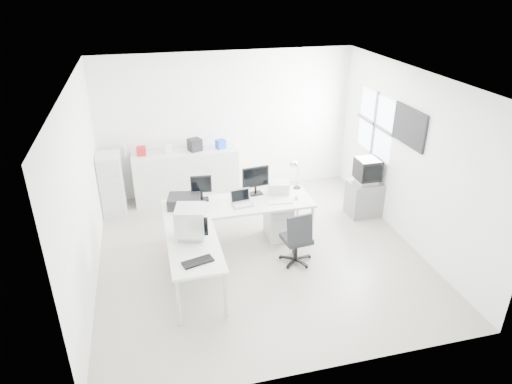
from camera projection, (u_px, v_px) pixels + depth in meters
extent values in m
cube|color=beige|center=(259.00, 253.00, 7.38)|extent=(5.00, 5.00, 0.01)
cube|color=white|center=(260.00, 79.00, 6.16)|extent=(5.00, 5.00, 0.01)
cube|color=white|center=(228.00, 124.00, 8.95)|extent=(5.00, 0.02, 2.80)
cube|color=white|center=(82.00, 191.00, 6.22)|extent=(0.02, 5.00, 2.80)
cube|color=white|center=(410.00, 158.00, 7.32)|extent=(0.02, 5.00, 2.80)
cube|color=silver|center=(278.00, 221.00, 7.72)|extent=(0.40, 0.50, 0.60)
cube|color=black|center=(184.00, 201.00, 7.19)|extent=(0.56, 0.48, 0.18)
cube|color=silver|center=(280.00, 202.00, 7.34)|extent=(0.44, 0.17, 0.02)
sphere|color=silver|center=(296.00, 197.00, 7.44)|extent=(0.07, 0.07, 0.07)
cube|color=#B1B1B1|center=(279.00, 187.00, 7.65)|extent=(0.39, 0.35, 0.19)
cube|color=black|center=(198.00, 262.00, 5.83)|extent=(0.43, 0.26, 0.03)
cube|color=slate|center=(364.00, 198.00, 8.43)|extent=(0.59, 0.48, 0.64)
cube|color=silver|center=(186.00, 175.00, 8.92)|extent=(2.01, 0.50, 1.01)
cube|color=#A7171A|center=(141.00, 151.00, 8.49)|extent=(0.17, 0.16, 0.16)
cube|color=silver|center=(168.00, 149.00, 8.60)|extent=(0.16, 0.14, 0.15)
cube|color=black|center=(195.00, 145.00, 8.69)|extent=(0.29, 0.28, 0.23)
cube|color=blue|center=(221.00, 144.00, 8.82)|extent=(0.21, 0.20, 0.17)
cylinder|color=silver|center=(125.00, 150.00, 8.45)|extent=(0.07, 0.07, 0.22)
cube|color=silver|center=(112.00, 184.00, 8.33)|extent=(0.41, 0.49, 1.18)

